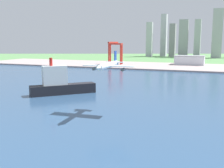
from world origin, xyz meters
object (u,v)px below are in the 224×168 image
at_px(cargo_ship, 60,84).
at_px(warehouse_main, 190,60).
at_px(airplane_landing, 108,65).
at_px(port_crane_red, 115,48).

xyz_separation_m(cargo_ship, warehouse_main, (79.34, 323.39, 1.84)).
xyz_separation_m(airplane_landing, cargo_ship, (-62.88, 43.06, -21.90)).
relative_size(cargo_ship, warehouse_main, 0.89).
bearing_deg(warehouse_main, port_crane_red, -162.48).
height_order(cargo_ship, warehouse_main, cargo_ship).
bearing_deg(port_crane_red, airplane_landing, -69.99).
bearing_deg(port_crane_red, warehouse_main, 17.52).
relative_size(port_crane_red, warehouse_main, 0.89).
relative_size(airplane_landing, cargo_ship, 0.79).
relative_size(airplane_landing, port_crane_red, 0.79).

